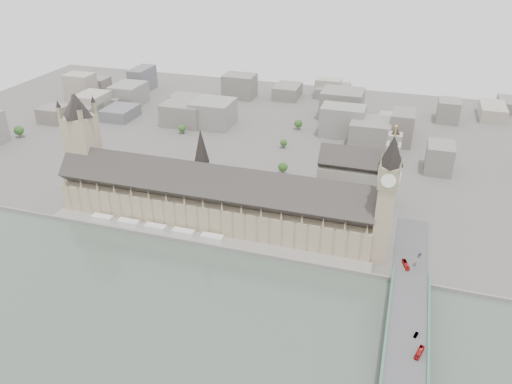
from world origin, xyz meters
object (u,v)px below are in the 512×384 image
(victoria_tower, at_px, (83,143))
(elizabeth_tower, at_px, (387,192))
(red_bus_north, at_px, (406,265))
(car_approach, at_px, (419,255))
(car_silver, at_px, (416,335))
(westminster_abbey, at_px, (359,176))
(palace_of_westminster, at_px, (212,199))
(westminster_bridge, at_px, (405,353))
(red_bus_south, at_px, (419,352))

(victoria_tower, bearing_deg, elizabeth_tower, -3.96)
(elizabeth_tower, distance_m, red_bus_north, 53.25)
(victoria_tower, xyz_separation_m, car_approach, (288.74, -19.34, -44.18))
(elizabeth_tower, distance_m, car_silver, 101.45)
(westminster_abbey, bearing_deg, red_bus_north, -65.87)
(victoria_tower, bearing_deg, palace_of_westminster, -2.96)
(westminster_abbey, height_order, red_bus_north, westminster_abbey)
(westminster_bridge, xyz_separation_m, red_bus_south, (6.93, -4.00, 6.64))
(victoria_tower, xyz_separation_m, red_bus_south, (290.93, -117.50, -43.44))
(palace_of_westminster, distance_m, car_silver, 193.21)
(westminster_abbey, relative_size, red_bus_north, 5.94)
(westminster_bridge, distance_m, car_silver, 12.84)
(car_approach, bearing_deg, car_silver, -74.46)
(elizabeth_tower, bearing_deg, red_bus_north, -41.61)
(westminster_bridge, bearing_deg, palace_of_westminster, 146.51)
(elizabeth_tower, distance_m, red_bus_south, 114.02)
(victoria_tower, distance_m, westminster_bridge, 309.91)
(palace_of_westminster, distance_m, westminster_abbey, 134.09)
(car_approach, bearing_deg, westminster_abbey, 137.80)
(victoria_tower, bearing_deg, westminster_bridge, -21.78)
(westminster_abbey, xyz_separation_m, car_approach, (55.81, -88.34, -14.06))
(red_bus_south, height_order, car_silver, red_bus_south)
(red_bus_south, bearing_deg, car_approach, 108.04)
(red_bus_north, height_order, car_silver, red_bus_north)
(elizabeth_tower, distance_m, westminster_abbey, 96.91)
(car_approach, bearing_deg, palace_of_westminster, -168.95)
(victoria_tower, relative_size, car_approach, 18.82)
(car_approach, bearing_deg, red_bus_north, -103.53)
(car_silver, bearing_deg, red_bus_north, 115.62)
(victoria_tower, distance_m, westminster_abbey, 244.79)
(elizabeth_tower, bearing_deg, westminster_bridge, -75.89)
(elizabeth_tower, bearing_deg, car_silver, -71.33)
(elizabeth_tower, bearing_deg, car_approach, -2.66)
(victoria_tower, bearing_deg, westminster_abbey, 16.50)
(red_bus_north, bearing_deg, palace_of_westminster, 151.08)
(palace_of_westminster, xyz_separation_m, red_bus_south, (168.93, -111.20, -10.94))
(red_bus_south, bearing_deg, westminster_bridge, 166.77)
(palace_of_westminster, distance_m, red_bus_south, 202.54)
(westminster_abbey, bearing_deg, victoria_tower, -163.50)
(palace_of_westminster, xyz_separation_m, red_bus_north, (157.74, -29.23, -10.86))
(westminster_abbey, height_order, car_approach, westminster_abbey)
(car_silver, bearing_deg, victoria_tower, 178.35)
(westminster_abbey, distance_m, car_silver, 181.53)
(westminster_abbey, bearing_deg, car_approach, -57.71)
(elizabeth_tower, height_order, westminster_bridge, elizabeth_tower)
(elizabeth_tower, relative_size, red_bus_south, 9.85)
(victoria_tower, xyz_separation_m, red_bus_north, (279.74, -35.53, -43.36))
(palace_of_westminster, bearing_deg, westminster_bridge, -33.49)
(car_silver, bearing_deg, westminster_abbey, 125.98)
(westminster_bridge, height_order, red_bus_south, red_bus_south)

